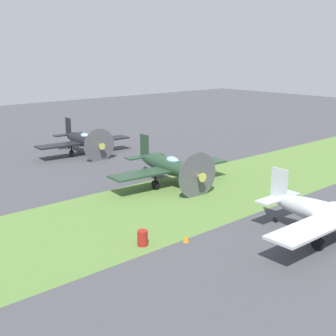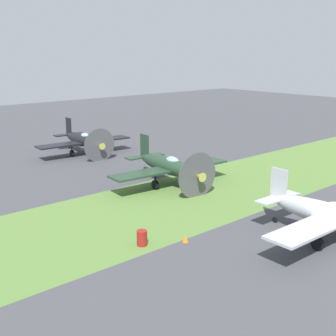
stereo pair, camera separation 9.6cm
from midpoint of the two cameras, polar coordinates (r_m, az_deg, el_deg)
The scene contains 7 objects.
ground_plane at distance 27.01m, azimuth 19.78°, elevation -9.68°, with size 160.00×160.00×0.00m, color #424247.
grass_verge at distance 33.68m, azimuth 2.24°, elevation -3.93°, with size 120.00×11.00×0.01m, color #567A38.
airplane_lead at distance 27.55m, azimuth 19.94°, elevation -5.64°, with size 10.61×8.43×3.80m.
airplane_wingman at distance 36.67m, azimuth 0.18°, elevation 0.27°, with size 10.91×8.64×3.87m.
airplane_trail at distance 48.62m, azimuth -10.70°, elevation 3.52°, with size 10.43×8.24×3.71m.
fuel_drum at distance 25.73m, azimuth -3.23°, elevation -8.92°, with size 0.60×0.60×0.90m, color maroon.
runway_marker_cone at distance 26.23m, azimuth 2.35°, elevation -8.97°, with size 0.36×0.36×0.44m, color orange.
Camera 2 is at (21.94, 11.50, 10.73)m, focal length 47.74 mm.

